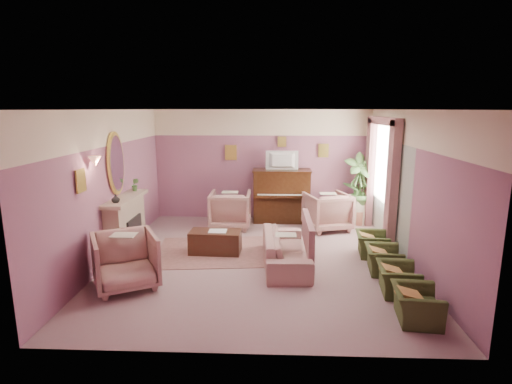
{
  "coord_description": "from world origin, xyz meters",
  "views": [
    {
      "loc": [
        0.26,
        -7.17,
        2.81
      ],
      "look_at": [
        -0.05,
        0.4,
        1.23
      ],
      "focal_mm": 28.0,
      "sensor_mm": 36.0,
      "label": 1
    }
  ],
  "objects_px": {
    "sofa": "(286,244)",
    "olive_chair_b": "(398,275)",
    "floral_armchair_right": "(327,209)",
    "side_table": "(357,209)",
    "olive_chair_c": "(383,256)",
    "coffee_table": "(215,242)",
    "olive_chair_a": "(416,300)",
    "olive_chair_d": "(372,241)",
    "piano": "(282,196)",
    "floral_armchair_left": "(230,208)",
    "floral_armchair_front": "(125,258)",
    "television": "(282,159)"
  },
  "relations": [
    {
      "from": "sofa",
      "to": "olive_chair_b",
      "type": "bearing_deg",
      "value": -33.09
    },
    {
      "from": "floral_armchair_right",
      "to": "side_table",
      "type": "relative_size",
      "value": 1.4
    },
    {
      "from": "olive_chair_c",
      "to": "coffee_table",
      "type": "bearing_deg",
      "value": 164.99
    },
    {
      "from": "olive_chair_a",
      "to": "side_table",
      "type": "height_order",
      "value": "side_table"
    },
    {
      "from": "sofa",
      "to": "olive_chair_a",
      "type": "bearing_deg",
      "value": -48.63
    },
    {
      "from": "olive_chair_d",
      "to": "olive_chair_c",
      "type": "bearing_deg",
      "value": -90.0
    },
    {
      "from": "piano",
      "to": "floral_armchair_left",
      "type": "xyz_separation_m",
      "value": [
        -1.24,
        -0.62,
        -0.16
      ]
    },
    {
      "from": "olive_chair_a",
      "to": "side_table",
      "type": "relative_size",
      "value": 0.99
    },
    {
      "from": "olive_chair_c",
      "to": "olive_chair_b",
      "type": "bearing_deg",
      "value": -90.0
    },
    {
      "from": "olive_chair_a",
      "to": "olive_chair_c",
      "type": "xyz_separation_m",
      "value": [
        0.0,
        1.64,
        0.0
      ]
    },
    {
      "from": "olive_chair_c",
      "to": "olive_chair_d",
      "type": "height_order",
      "value": "same"
    },
    {
      "from": "olive_chair_d",
      "to": "piano",
      "type": "bearing_deg",
      "value": 125.93
    },
    {
      "from": "sofa",
      "to": "olive_chair_d",
      "type": "height_order",
      "value": "sofa"
    },
    {
      "from": "coffee_table",
      "to": "side_table",
      "type": "distance_m",
      "value": 3.95
    },
    {
      "from": "olive_chair_b",
      "to": "olive_chair_d",
      "type": "height_order",
      "value": "same"
    },
    {
      "from": "piano",
      "to": "olive_chair_a",
      "type": "xyz_separation_m",
      "value": [
        1.71,
        -4.82,
        -0.35
      ]
    },
    {
      "from": "floral_armchair_front",
      "to": "olive_chair_a",
      "type": "relative_size",
      "value": 1.41
    },
    {
      "from": "olive_chair_c",
      "to": "side_table",
      "type": "height_order",
      "value": "side_table"
    },
    {
      "from": "sofa",
      "to": "side_table",
      "type": "relative_size",
      "value": 2.83
    },
    {
      "from": "sofa",
      "to": "olive_chair_a",
      "type": "height_order",
      "value": "sofa"
    },
    {
      "from": "television",
      "to": "olive_chair_d",
      "type": "height_order",
      "value": "television"
    },
    {
      "from": "olive_chair_d",
      "to": "side_table",
      "type": "xyz_separation_m",
      "value": [
        0.17,
        2.26,
        0.05
      ]
    },
    {
      "from": "floral_armchair_front",
      "to": "olive_chair_b",
      "type": "bearing_deg",
      "value": -0.56
    },
    {
      "from": "floral_armchair_right",
      "to": "floral_armchair_front",
      "type": "xyz_separation_m",
      "value": [
        -3.63,
        -3.29,
        0.0
      ]
    },
    {
      "from": "piano",
      "to": "side_table",
      "type": "xyz_separation_m",
      "value": [
        1.88,
        -0.1,
        -0.3
      ]
    },
    {
      "from": "piano",
      "to": "floral_armchair_front",
      "type": "relative_size",
      "value": 1.43
    },
    {
      "from": "piano",
      "to": "floral_armchair_front",
      "type": "xyz_separation_m",
      "value": [
        -2.56,
        -3.96,
        -0.16
      ]
    },
    {
      "from": "piano",
      "to": "olive_chair_b",
      "type": "height_order",
      "value": "piano"
    },
    {
      "from": "floral_armchair_front",
      "to": "olive_chair_c",
      "type": "height_order",
      "value": "floral_armchair_front"
    },
    {
      "from": "television",
      "to": "olive_chair_c",
      "type": "distance_m",
      "value": 3.8
    },
    {
      "from": "television",
      "to": "coffee_table",
      "type": "distance_m",
      "value": 3.01
    },
    {
      "from": "coffee_table",
      "to": "side_table",
      "type": "bearing_deg",
      "value": 34.94
    },
    {
      "from": "sofa",
      "to": "floral_armchair_left",
      "type": "relative_size",
      "value": 2.02
    },
    {
      "from": "floral_armchair_right",
      "to": "floral_armchair_front",
      "type": "distance_m",
      "value": 4.9
    },
    {
      "from": "floral_armchair_right",
      "to": "olive_chair_d",
      "type": "relative_size",
      "value": 1.41
    },
    {
      "from": "coffee_table",
      "to": "floral_armchair_front",
      "type": "bearing_deg",
      "value": -127.03
    },
    {
      "from": "floral_armchair_front",
      "to": "olive_chair_b",
      "type": "height_order",
      "value": "floral_armchair_front"
    },
    {
      "from": "floral_armchair_front",
      "to": "side_table",
      "type": "bearing_deg",
      "value": 40.99
    },
    {
      "from": "olive_chair_a",
      "to": "olive_chair_c",
      "type": "distance_m",
      "value": 1.64
    },
    {
      "from": "coffee_table",
      "to": "olive_chair_d",
      "type": "bearing_deg",
      "value": -0.05
    },
    {
      "from": "television",
      "to": "coffee_table",
      "type": "bearing_deg",
      "value": -120.4
    },
    {
      "from": "television",
      "to": "olive_chair_d",
      "type": "xyz_separation_m",
      "value": [
        1.71,
        -2.31,
        -1.3
      ]
    },
    {
      "from": "floral_armchair_left",
      "to": "olive_chair_d",
      "type": "xyz_separation_m",
      "value": [
        2.95,
        -1.75,
        -0.19
      ]
    },
    {
      "from": "olive_chair_d",
      "to": "side_table",
      "type": "distance_m",
      "value": 2.27
    },
    {
      "from": "olive_chair_d",
      "to": "olive_chair_a",
      "type": "bearing_deg",
      "value": -90.0
    },
    {
      "from": "olive_chair_b",
      "to": "olive_chair_d",
      "type": "bearing_deg",
      "value": 90.0
    },
    {
      "from": "olive_chair_a",
      "to": "olive_chair_d",
      "type": "xyz_separation_m",
      "value": [
        0.0,
        2.46,
        0.0
      ]
    },
    {
      "from": "piano",
      "to": "floral_armchair_right",
      "type": "relative_size",
      "value": 1.43
    },
    {
      "from": "television",
      "to": "floral_armchair_front",
      "type": "height_order",
      "value": "television"
    },
    {
      "from": "floral_armchair_right",
      "to": "olive_chair_a",
      "type": "bearing_deg",
      "value": -81.15
    }
  ]
}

